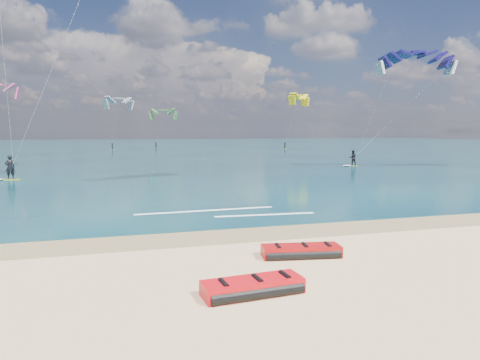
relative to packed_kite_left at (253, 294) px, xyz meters
name	(u,v)px	position (x,y,z in m)	size (l,w,h in m)	color
ground	(139,164)	(-0.78, 42.84, 0.00)	(320.00, 320.00, 0.00)	tan
wet_sand_strip	(185,239)	(-0.78, 5.84, 0.00)	(320.00, 2.40, 0.01)	brown
sea	(128,146)	(-0.78, 106.84, 0.02)	(320.00, 200.00, 0.04)	#0A2739
packed_kite_left	(253,294)	(0.00, 0.00, 0.00)	(2.70, 1.20, 0.43)	red
packed_kite_mid	(301,256)	(2.42, 2.58, 0.00)	(2.69, 1.15, 0.42)	#B40C0C
kitesurfer_main	(27,44)	(-9.16, 25.06, 10.16)	(11.86, 9.78, 19.87)	yellow
kitesurfer_far	(385,103)	(24.62, 30.85, 6.99)	(10.82, 7.28, 13.47)	#A1D720
shoreline_foam	(229,212)	(2.03, 10.20, 0.04)	(8.36, 2.34, 0.01)	white
distant_kites	(110,124)	(-4.59, 82.93, 5.44)	(77.64, 38.23, 11.80)	#3A792C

